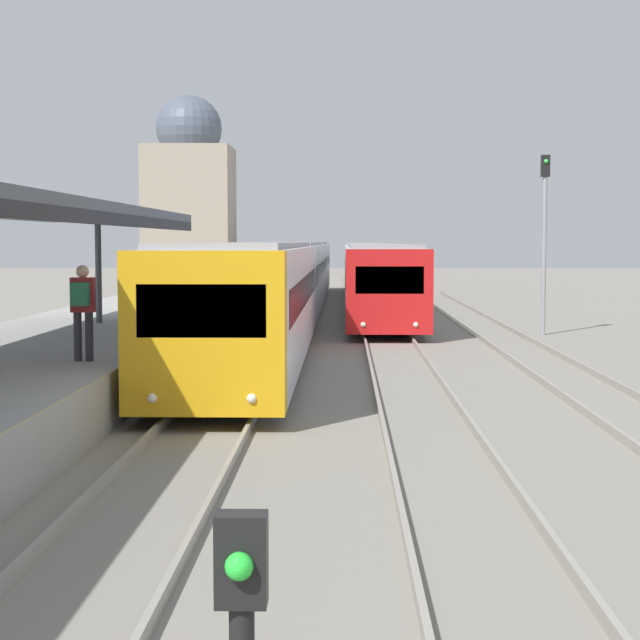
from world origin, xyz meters
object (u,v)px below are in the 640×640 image
(train_near, at_px, (288,276))
(train_far, at_px, (367,265))
(signal_mast_far, at_px, (545,224))
(person_on_platform, at_px, (82,304))

(train_near, bearing_deg, train_far, 80.29)
(train_far, xyz_separation_m, signal_mast_far, (5.13, -28.53, 1.97))
(train_near, distance_m, signal_mast_far, 11.72)
(train_far, bearing_deg, train_near, -99.71)
(train_far, distance_m, signal_mast_far, 29.05)
(signal_mast_far, bearing_deg, train_far, 100.19)
(train_far, relative_size, signal_mast_far, 10.90)
(train_near, bearing_deg, signal_mast_far, -41.10)
(train_far, bearing_deg, signal_mast_far, -79.81)
(train_near, bearing_deg, person_on_platform, -95.41)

